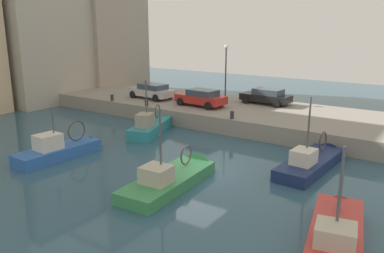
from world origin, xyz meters
TOP-DOWN VIEW (x-y plane):
  - water_surface at (0.00, 0.00)m, footprint 80.00×80.00m
  - quay_wall at (11.50, 0.00)m, footprint 9.00×56.00m
  - fishing_boat_navy at (4.05, -4.93)m, footprint 6.76×2.31m
  - fishing_boat_blue at (-2.58, 8.02)m, footprint 5.98×2.03m
  - fishing_boat_teal at (4.70, 7.18)m, footprint 6.19×3.52m
  - fishing_boat_green at (-2.12, 0.01)m, footprint 6.79×2.43m
  - fishing_boat_red at (-3.08, -8.07)m, footprint 6.68×2.93m
  - parked_car_red at (9.87, 6.29)m, footprint 2.22×4.32m
  - parked_car_silver at (10.21, 11.87)m, footprint 2.38×4.51m
  - parked_car_black at (13.72, 2.26)m, footprint 2.13×4.24m
  - mooring_bollard_south at (7.35, 2.00)m, footprint 0.28×0.28m
  - mooring_bollard_mid at (7.35, 10.00)m, footprint 0.28×0.28m
  - mooring_bollard_north at (7.35, 14.00)m, footprint 0.28×0.28m
  - quay_streetlamp at (13.00, 5.82)m, footprint 0.36×0.36m
  - waterfront_building_west at (8.05, 24.46)m, footprint 9.58×7.27m
  - waterfront_building_east at (15.80, 24.46)m, footprint 8.39×8.53m

SIDE VIEW (x-z plane):
  - water_surface at x=0.00m, z-range 0.00..0.00m
  - fishing_boat_green at x=-2.12m, z-range -2.34..2.53m
  - fishing_boat_navy at x=4.05m, z-range -2.36..2.56m
  - fishing_boat_red at x=-3.08m, z-range -2.27..2.46m
  - fishing_boat_teal at x=4.70m, z-range -2.27..2.51m
  - fishing_boat_blue at x=-2.58m, z-range -1.74..2.02m
  - quay_wall at x=11.50m, z-range 0.00..1.20m
  - mooring_bollard_south at x=7.35m, z-range 1.20..1.75m
  - mooring_bollard_mid at x=7.35m, z-range 1.20..1.75m
  - mooring_bollard_north at x=7.35m, z-range 1.20..1.75m
  - parked_car_black at x=13.72m, z-range 1.23..2.53m
  - parked_car_silver at x=10.21m, z-range 1.23..2.57m
  - parked_car_red at x=9.87m, z-range 1.22..2.61m
  - quay_streetlamp at x=13.00m, z-range 2.04..6.87m
  - waterfront_building_west at x=8.05m, z-range 0.02..13.61m
  - waterfront_building_east at x=15.80m, z-range 0.02..18.79m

